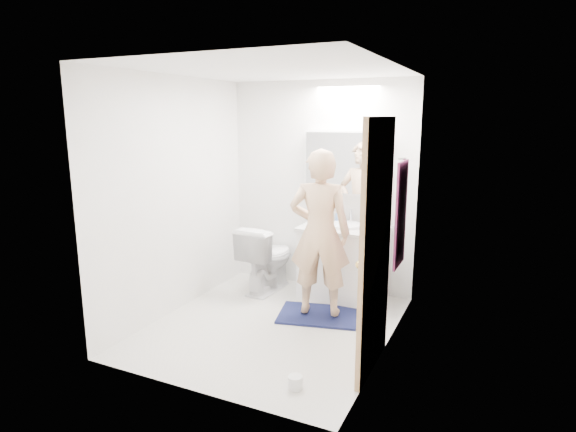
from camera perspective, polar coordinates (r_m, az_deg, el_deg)
The scene contains 23 objects.
floor at distance 4.75m, azimuth -1.87°, elevation -13.02°, with size 2.50×2.50×0.00m, color silver.
ceiling at distance 4.32m, azimuth -2.10°, elevation 17.20°, with size 2.50×2.50×0.00m, color white.
wall_back at distance 5.51m, azimuth 3.94°, elevation 3.53°, with size 2.50×2.50×0.00m, color white.
wall_front at distance 3.34m, azimuth -11.76°, elevation -2.23°, with size 2.50×2.50×0.00m, color white.
wall_left at distance 4.97m, azimuth -13.37°, elevation 2.31°, with size 2.50×2.50×0.00m, color white.
wall_right at distance 4.01m, azimuth 12.18°, elevation 0.11°, with size 2.50×2.50×0.00m, color white.
vanity_cabinet at distance 5.30m, azimuth 6.71°, elevation -5.87°, with size 0.90×0.55×0.78m, color white.
countertop at distance 5.19m, azimuth 6.82°, elevation -1.56°, with size 0.95×0.58×0.04m, color silver.
sink_basin at distance 5.21m, azimuth 6.93°, elevation -1.11°, with size 0.36×0.36×0.03m, color white.
faucet at distance 5.37m, azimuth 7.59°, elevation -0.02°, with size 0.02×0.02×0.16m, color silver.
medicine_cabinet at distance 5.30m, azimuth 6.74°, elevation 6.41°, with size 0.88×0.14×0.70m, color white.
mirror_panel at distance 5.23m, azimuth 6.47°, elevation 6.34°, with size 0.84×0.01×0.66m, color silver.
toilet at distance 5.53m, azimuth -2.52°, elevation -5.01°, with size 0.44×0.77×0.79m, color white.
bath_rug at distance 4.95m, azimuth 3.70°, elevation -11.81°, with size 0.80×0.55×0.02m, color #161A46.
person at distance 4.67m, azimuth 3.84°, elevation -2.06°, with size 0.60×0.40×1.66m, color tan.
door at distance 3.73m, azimuth 10.52°, elevation -3.87°, with size 0.04×0.80×2.00m, color tan.
door_knob at distance 3.48m, azimuth 8.59°, elevation -5.83°, with size 0.06×0.06×0.06m, color gold.
towel at distance 4.56m, azimuth 13.42°, elevation 0.19°, with size 0.02×0.42×1.00m, color #101335.
towel_hook at distance 4.49m, azimuth 13.58°, elevation 6.72°, with size 0.02×0.02×0.07m, color silver.
soap_bottle_a at distance 5.39m, azimuth 4.54°, elevation 0.41°, with size 0.08×0.09×0.22m, color beige.
soap_bottle_b at distance 5.37m, azimuth 6.23°, elevation 0.01°, with size 0.07×0.07×0.16m, color #5278B0.
toothbrush_cup at distance 5.25m, azimuth 10.05°, elevation -0.75°, with size 0.10×0.10×0.09m, color #3B5FB2.
toilet_paper_roll at distance 3.76m, azimuth 0.87°, elevation -19.38°, with size 0.11×0.11×0.10m, color white.
Camera 1 is at (1.96, -3.83, 2.00)m, focal length 29.56 mm.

